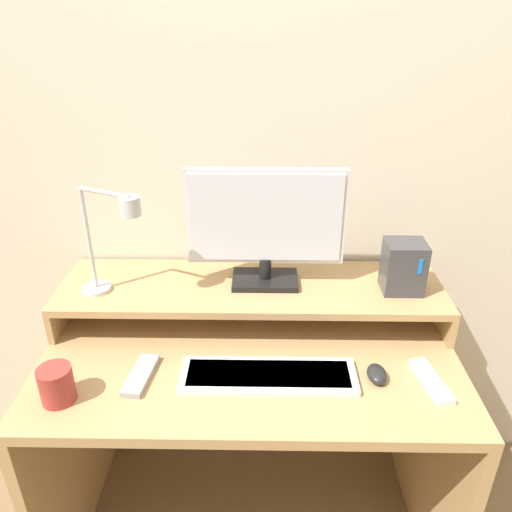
% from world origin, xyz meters
% --- Properties ---
extents(wall_back, '(6.00, 0.05, 2.50)m').
position_xyz_m(wall_back, '(0.00, 0.69, 1.25)').
color(wall_back, beige).
rests_on(wall_back, ground_plane).
extents(desk, '(1.15, 0.65, 0.71)m').
position_xyz_m(desk, '(0.00, 0.33, 0.50)').
color(desk, tan).
rests_on(desk, ground_plane).
extents(monitor_shelf, '(1.15, 0.32, 0.11)m').
position_xyz_m(monitor_shelf, '(0.00, 0.50, 0.80)').
color(monitor_shelf, tan).
rests_on(monitor_shelf, desk).
extents(monitor, '(0.46, 0.13, 0.35)m').
position_xyz_m(monitor, '(0.04, 0.51, 1.01)').
color(monitor, black).
rests_on(monitor, monitor_shelf).
extents(desk_lamp, '(0.22, 0.13, 0.32)m').
position_xyz_m(desk_lamp, '(-0.38, 0.42, 1.02)').
color(desk_lamp, silver).
rests_on(desk_lamp, monitor_shelf).
extents(router_dock, '(0.11, 0.10, 0.15)m').
position_xyz_m(router_dock, '(0.44, 0.47, 0.90)').
color(router_dock, '#3D3D42').
rests_on(router_dock, monitor_shelf).
extents(keyboard, '(0.45, 0.13, 0.02)m').
position_xyz_m(keyboard, '(0.05, 0.21, 0.72)').
color(keyboard, white).
rests_on(keyboard, desk).
extents(mouse, '(0.05, 0.08, 0.03)m').
position_xyz_m(mouse, '(0.33, 0.21, 0.72)').
color(mouse, black).
rests_on(mouse, desk).
extents(remote_control, '(0.07, 0.16, 0.02)m').
position_xyz_m(remote_control, '(-0.28, 0.20, 0.72)').
color(remote_control, '#99999E').
rests_on(remote_control, desk).
extents(remote_secondary, '(0.08, 0.17, 0.02)m').
position_xyz_m(remote_secondary, '(0.47, 0.19, 0.72)').
color(remote_secondary, white).
rests_on(remote_secondary, desk).
extents(mug, '(0.08, 0.08, 0.09)m').
position_xyz_m(mug, '(-0.46, 0.12, 0.76)').
color(mug, '#9E332D').
rests_on(mug, desk).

